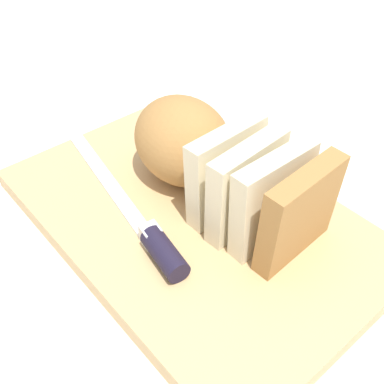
% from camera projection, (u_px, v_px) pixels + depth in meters
% --- Properties ---
extents(ground_plane, '(3.00, 3.00, 0.00)m').
position_uv_depth(ground_plane, '(192.00, 226.00, 0.56)').
color(ground_plane, silver).
extents(cutting_board, '(0.43, 0.28, 0.02)m').
position_uv_depth(cutting_board, '(192.00, 219.00, 0.55)').
color(cutting_board, tan).
rests_on(cutting_board, ground_plane).
extents(bread_loaf, '(0.25, 0.11, 0.11)m').
position_uv_depth(bread_loaf, '(212.00, 160.00, 0.53)').
color(bread_loaf, '#A8753D').
rests_on(bread_loaf, cutting_board).
extents(bread_knife, '(0.30, 0.07, 0.03)m').
position_uv_depth(bread_knife, '(149.00, 233.00, 0.50)').
color(bread_knife, silver).
rests_on(bread_knife, cutting_board).
extents(crumb_near_knife, '(0.00, 0.00, 0.00)m').
position_uv_depth(crumb_near_knife, '(206.00, 171.00, 0.59)').
color(crumb_near_knife, '#A8753D').
rests_on(crumb_near_knife, cutting_board).
extents(crumb_near_loaf, '(0.01, 0.01, 0.01)m').
position_uv_depth(crumb_near_loaf, '(232.00, 200.00, 0.55)').
color(crumb_near_loaf, '#A8753D').
rests_on(crumb_near_loaf, cutting_board).
extents(crumb_stray_left, '(0.00, 0.00, 0.00)m').
position_uv_depth(crumb_stray_left, '(160.00, 243.00, 0.50)').
color(crumb_stray_left, '#A8753D').
rests_on(crumb_stray_left, cutting_board).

